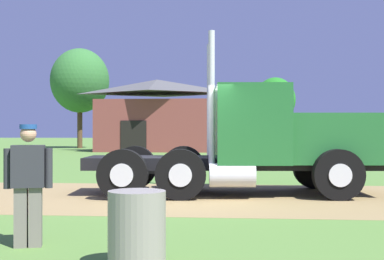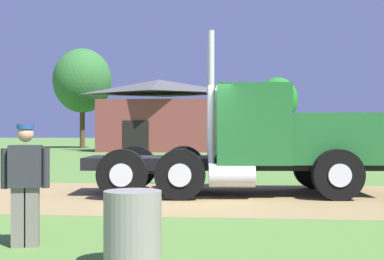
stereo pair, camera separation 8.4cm
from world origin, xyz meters
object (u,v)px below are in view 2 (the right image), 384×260
(truck_foreground_white, at_px, (265,141))
(steel_barrel, at_px, (133,229))
(shed_building, at_px, (159,117))
(visitor_standing_near, at_px, (25,181))

(truck_foreground_white, height_order, steel_barrel, truck_foreground_white)
(steel_barrel, xyz_separation_m, shed_building, (-5.13, 33.96, 2.12))
(truck_foreground_white, relative_size, shed_building, 0.82)
(visitor_standing_near, xyz_separation_m, shed_building, (-3.53, 33.03, 1.69))
(truck_foreground_white, height_order, shed_building, shed_building)
(shed_building, bearing_deg, steel_barrel, -81.40)
(truck_foreground_white, distance_m, shed_building, 27.70)
(steel_barrel, relative_size, shed_building, 0.10)
(steel_barrel, height_order, shed_building, shed_building)
(shed_building, bearing_deg, truck_foreground_white, -75.72)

